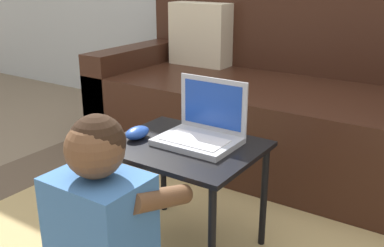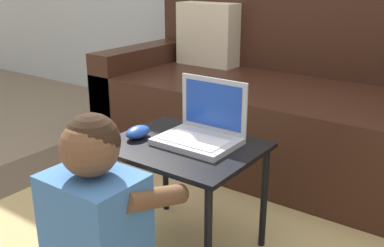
{
  "view_description": "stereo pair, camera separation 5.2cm",
  "coord_description": "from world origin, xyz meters",
  "px_view_note": "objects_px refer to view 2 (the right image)",
  "views": [
    {
      "loc": [
        0.8,
        -0.92,
        0.97
      ],
      "look_at": [
        -0.0,
        0.27,
        0.47
      ],
      "focal_mm": 42.0,
      "sensor_mm": 36.0,
      "label": 1
    },
    {
      "loc": [
        0.84,
        -0.89,
        0.97
      ],
      "look_at": [
        -0.0,
        0.27,
        0.47
      ],
      "focal_mm": 42.0,
      "sensor_mm": 36.0,
      "label": 2
    }
  ],
  "objects_px": {
    "laptop_desk": "(183,159)",
    "person_seated": "(99,244)",
    "couch": "(279,106)",
    "laptop": "(201,132)",
    "computer_mouse": "(138,132)"
  },
  "relations": [
    {
      "from": "laptop_desk",
      "to": "person_seated",
      "type": "xyz_separation_m",
      "value": [
        0.03,
        -0.42,
        -0.09
      ]
    },
    {
      "from": "laptop_desk",
      "to": "person_seated",
      "type": "bearing_deg",
      "value": -85.46
    },
    {
      "from": "couch",
      "to": "laptop_desk",
      "type": "relative_size",
      "value": 3.72
    },
    {
      "from": "laptop",
      "to": "couch",
      "type": "bearing_deg",
      "value": 98.57
    },
    {
      "from": "laptop_desk",
      "to": "laptop",
      "type": "xyz_separation_m",
      "value": [
        0.04,
        0.05,
        0.09
      ]
    },
    {
      "from": "couch",
      "to": "laptop_desk",
      "type": "distance_m",
      "value": 0.98
    },
    {
      "from": "laptop_desk",
      "to": "computer_mouse",
      "type": "bearing_deg",
      "value": -165.64
    },
    {
      "from": "couch",
      "to": "person_seated",
      "type": "relative_size",
      "value": 2.91
    },
    {
      "from": "computer_mouse",
      "to": "laptop",
      "type": "bearing_deg",
      "value": 24.71
    },
    {
      "from": "laptop_desk",
      "to": "computer_mouse",
      "type": "xyz_separation_m",
      "value": [
        -0.16,
        -0.04,
        0.07
      ]
    },
    {
      "from": "laptop",
      "to": "person_seated",
      "type": "relative_size",
      "value": 0.41
    },
    {
      "from": "couch",
      "to": "laptop",
      "type": "xyz_separation_m",
      "value": [
        0.14,
        -0.92,
        0.16
      ]
    },
    {
      "from": "laptop",
      "to": "computer_mouse",
      "type": "bearing_deg",
      "value": -155.29
    },
    {
      "from": "computer_mouse",
      "to": "person_seated",
      "type": "xyz_separation_m",
      "value": [
        0.2,
        -0.38,
        -0.17
      ]
    },
    {
      "from": "person_seated",
      "to": "computer_mouse",
      "type": "bearing_deg",
      "value": 117.41
    }
  ]
}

